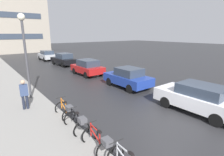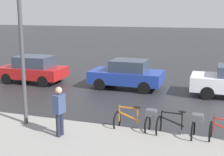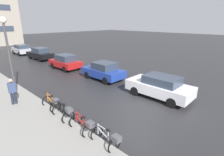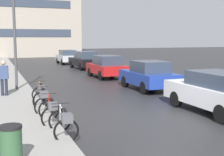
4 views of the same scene
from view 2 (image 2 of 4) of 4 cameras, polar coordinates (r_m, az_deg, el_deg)
name	(u,v)px [view 2 (image 2 of 4)]	position (r m, az deg, el deg)	size (l,w,h in m)	color
bicycle_third	(181,125)	(10.41, 12.42, -8.43)	(0.80, 1.47, 1.00)	black
bicycle_farthest	(137,119)	(10.76, 4.53, -7.56)	(0.76, 1.45, 0.96)	black
car_blue	(127,74)	(16.87, 2.76, 0.72)	(1.96, 3.88, 1.56)	navy
car_red	(33,69)	(18.81, -14.22, 1.59)	(1.97, 3.81, 1.57)	#AD1919
pedestrian	(59,110)	(10.16, -9.61, -5.84)	(0.43, 0.29, 1.77)	#1E2333
streetlamp	(21,27)	(11.16, -16.38, 8.88)	(0.42, 0.42, 5.27)	#424247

